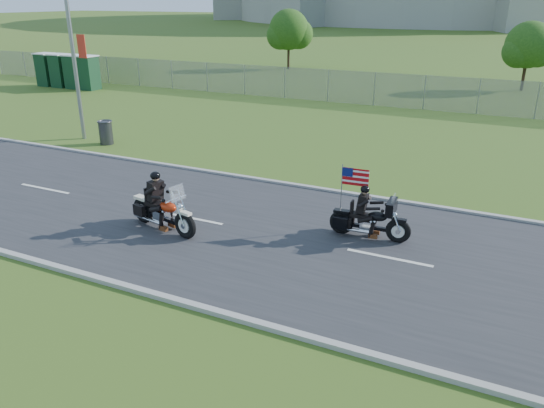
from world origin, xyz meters
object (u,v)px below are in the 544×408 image
at_px(porta_toilet_a, 89,73).
at_px(porta_toilet_b, 74,72).
at_px(porta_toilet_c, 60,71).
at_px(streetlight, 72,11).
at_px(motorcycle_follow, 369,221).
at_px(motorcycle_lead, 162,212).
at_px(trash_can, 106,133).
at_px(porta_toilet_d, 46,70).

bearing_deg(porta_toilet_a, porta_toilet_b, 180.00).
bearing_deg(porta_toilet_c, streetlight, -40.06).
bearing_deg(porta_toilet_a, streetlight, -47.09).
height_order(streetlight, motorcycle_follow, streetlight).
distance_m(porta_toilet_a, motorcycle_lead, 26.72).
bearing_deg(porta_toilet_c, porta_toilet_a, 0.00).
relative_size(streetlight, motorcycle_lead, 3.94).
bearing_deg(motorcycle_follow, motorcycle_lead, -163.30).
bearing_deg(streetlight, porta_toilet_b, 136.65).
bearing_deg(porta_toilet_b, motorcycle_lead, -40.40).
bearing_deg(streetlight, motorcycle_lead, -36.57).
distance_m(streetlight, trash_can, 5.40).
relative_size(porta_toilet_c, motorcycle_lead, 0.91).
relative_size(porta_toilet_c, motorcycle_follow, 1.02).
bearing_deg(motorcycle_follow, porta_toilet_c, 146.77).
distance_m(porta_toilet_b, motorcycle_lead, 27.77).
relative_size(streetlight, porta_toilet_d, 4.35).
bearing_deg(porta_toilet_a, motorcycle_lead, -42.35).
xyz_separation_m(porta_toilet_a, porta_toilet_c, (-2.80, 0.00, 0.00)).
bearing_deg(streetlight, porta_toilet_d, 142.83).
bearing_deg(porta_toilet_c, porta_toilet_b, 0.00).
bearing_deg(streetlight, porta_toilet_c, 139.94).
height_order(porta_toilet_d, trash_can, porta_toilet_d).
bearing_deg(porta_toilet_a, porta_toilet_d, 180.00).
bearing_deg(porta_toilet_c, trash_can, -38.03).
xyz_separation_m(motorcycle_follow, trash_can, (-13.51, 4.69, -0.01)).
xyz_separation_m(porta_toilet_b, motorcycle_lead, (21.14, -17.99, -0.61)).
bearing_deg(porta_toilet_c, motorcycle_follow, -29.77).
height_order(streetlight, trash_can, streetlight).
bearing_deg(porta_toilet_d, streetlight, -37.17).
height_order(porta_toilet_c, trash_can, porta_toilet_c).
xyz_separation_m(porta_toilet_d, motorcycle_follow, (29.37, -16.00, -0.63)).
distance_m(porta_toilet_a, porta_toilet_b, 1.40).
bearing_deg(trash_can, streetlight, 162.21).
height_order(motorcycle_lead, trash_can, motorcycle_lead).
bearing_deg(porta_toilet_b, porta_toilet_d, 180.00).
relative_size(porta_toilet_b, motorcycle_follow, 1.02).
bearing_deg(motorcycle_follow, porta_toilet_d, 147.96).
bearing_deg(porta_toilet_a, motorcycle_follow, -32.44).
bearing_deg(porta_toilet_c, porta_toilet_d, 180.00).
bearing_deg(porta_toilet_b, motorcycle_follow, -31.06).
xyz_separation_m(streetlight, porta_toilet_b, (-11.42, 10.78, -4.49)).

